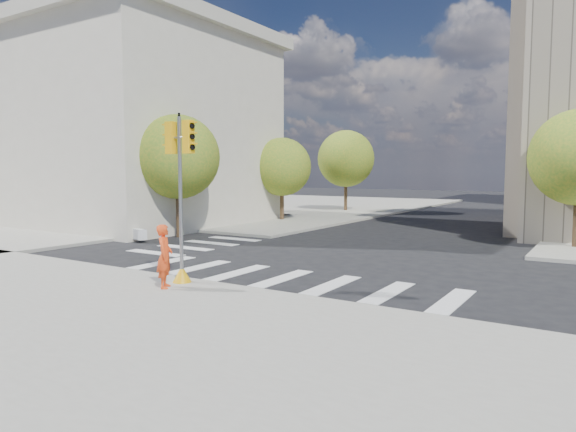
% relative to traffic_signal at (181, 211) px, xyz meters
% --- Properties ---
extents(ground, '(160.00, 160.00, 0.00)m').
position_rel_traffic_signal_xyz_m(ground, '(1.99, 4.60, -2.29)').
color(ground, black).
rests_on(ground, ground).
extents(sidewalk_near, '(30.00, 14.00, 0.15)m').
position_rel_traffic_signal_xyz_m(sidewalk_near, '(1.99, -6.40, -2.21)').
color(sidewalk_near, gray).
rests_on(sidewalk_near, ground).
extents(sidewalk_far_left, '(28.00, 40.00, 0.15)m').
position_rel_traffic_signal_xyz_m(sidewalk_far_left, '(-18.01, 30.60, -2.21)').
color(sidewalk_far_left, gray).
rests_on(sidewalk_far_left, ground).
extents(classical_building, '(19.00, 15.00, 12.70)m').
position_rel_traffic_signal_xyz_m(classical_building, '(-18.01, 12.60, 4.15)').
color(classical_building, beige).
rests_on(classical_building, ground).
extents(tree_lw_near, '(4.40, 4.40, 6.41)m').
position_rel_traffic_signal_xyz_m(tree_lw_near, '(-8.51, 8.60, 1.91)').
color(tree_lw_near, '#382616').
rests_on(tree_lw_near, ground).
extents(tree_lw_mid, '(4.00, 4.00, 5.77)m').
position_rel_traffic_signal_xyz_m(tree_lw_mid, '(-8.51, 18.60, 1.47)').
color(tree_lw_mid, '#382616').
rests_on(tree_lw_mid, ground).
extents(tree_lw_far, '(4.80, 4.80, 6.95)m').
position_rel_traffic_signal_xyz_m(tree_lw_far, '(-8.51, 28.60, 2.25)').
color(tree_lw_far, '#382616').
rests_on(tree_lw_far, ground).
extents(traffic_signal, '(1.07, 0.56, 5.00)m').
position_rel_traffic_signal_xyz_m(traffic_signal, '(0.00, 0.00, 0.00)').
color(traffic_signal, '#E0A10B').
rests_on(traffic_signal, sidewalk_near).
extents(photographer, '(0.74, 0.79, 1.81)m').
position_rel_traffic_signal_xyz_m(photographer, '(0.13, -0.81, -1.23)').
color(photographer, '#ED4416').
rests_on(photographer, sidewalk_near).
extents(planter_wall, '(5.91, 1.88, 0.50)m').
position_rel_traffic_signal_xyz_m(planter_wall, '(-11.18, 6.69, -1.89)').
color(planter_wall, silver).
rests_on(planter_wall, sidewalk_left_near).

